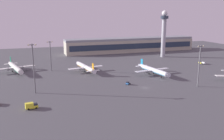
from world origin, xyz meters
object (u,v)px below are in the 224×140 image
Objects in this scene: airplane_near_gate at (15,67)px; apron_light_west at (199,63)px; apron_light_east at (34,66)px; pushback_tug at (128,83)px; airplane_taxiway_distant at (153,70)px; apron_light_central at (50,54)px; catering_truck at (31,106)px; control_tower at (164,31)px; fuel_truck at (202,63)px; airplane_far_stand at (86,67)px.

airplane_near_gate is 1.48× the size of apron_light_west.
pushback_tug is at bearing -1.18° from apron_light_east.
airplane_taxiway_distant is at bearing 142.64° from airplane_near_gate.
airplane_near_gate is at bearing 172.02° from apron_light_central.
catering_truck is at bearing 83.03° from airplane_near_gate.
control_tower is at bearing 119.73° from catering_truck.
airplane_near_gate is 1.35× the size of apron_light_east.
airplane_taxiway_distant is at bearing 106.56° from catering_truck.
airplane_taxiway_distant is 63.40m from fuel_truck.
apron_light_west is at bearing 83.92° from catering_truck.
apron_light_central reaches higher than airplane_far_stand.
airplane_far_stand is 5.97× the size of catering_truck.
airplane_taxiway_distant is 85.69m from apron_light_east.
fuel_truck is 0.26× the size of apron_light_west.
pushback_tug is at bearing 102.03° from catering_truck.
control_tower is 146.46m from airplane_near_gate.
fuel_truck is at bearing 158.00° from airplane_near_gate.
catering_truck is at bearing -101.14° from apron_light_central.
apron_light_east reaches higher than apron_light_west.
fuel_truck is 0.28× the size of apron_light_central.
control_tower is 101.90m from airplane_far_stand.
control_tower reaches higher than airplane_far_stand.
apron_light_west is at bearing 130.20° from airplane_near_gate.
fuel_truck is at bearing -169.13° from airplane_taxiway_distant.
apron_light_central is at bearing -35.26° from airplane_taxiway_distant.
fuel_truck is (156.58, -19.34, -2.36)m from airplane_near_gate.
airplane_far_stand reaches higher than pushback_tug.
airplane_near_gate is 81.93m from catering_truck.
airplane_near_gate is (-142.41, -25.08, -23.27)m from control_tower.
apron_light_central is at bearing 138.78° from apron_light_west.
fuel_truck reaches higher than pushback_tug.
catering_truck is 1.69× the size of pushback_tug.
control_tower is at bearing -133.19° from airplane_taxiway_distant.
apron_light_central is 0.91× the size of apron_light_west.
airplane_far_stand reaches higher than fuel_truck.
control_tower reaches higher than apron_light_east.
airplane_far_stand is 58.25m from apron_light_east.
catering_truck is 0.23× the size of apron_light_west.
pushback_tug is at bearing 26.37° from airplane_taxiway_distant.
catering_truck is 79.75m from apron_light_central.
pushback_tug is at bearing 156.51° from apron_light_west.
pushback_tug is (57.88, 22.59, -0.51)m from catering_truck.
control_tower reaches higher than fuel_truck.
apron_light_east is at bearing -174.91° from fuel_truck.
apron_light_west is at bearing -10.89° from apron_light_east.
catering_truck is at bearing 72.97° from pushback_tug.
fuel_truck is at bearing -11.46° from airplane_far_stand.
airplane_far_stand is 1.52× the size of apron_light_central.
apron_light_west is at bearing -41.22° from apron_light_central.
fuel_truck is 1.86× the size of pushback_tug.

